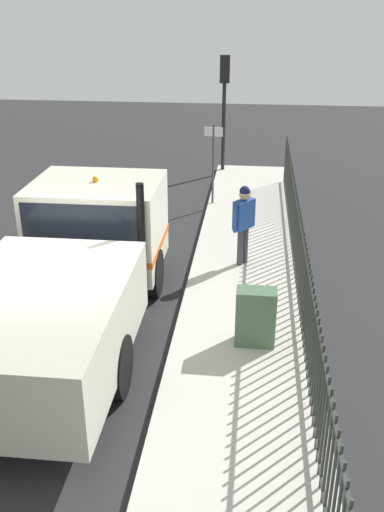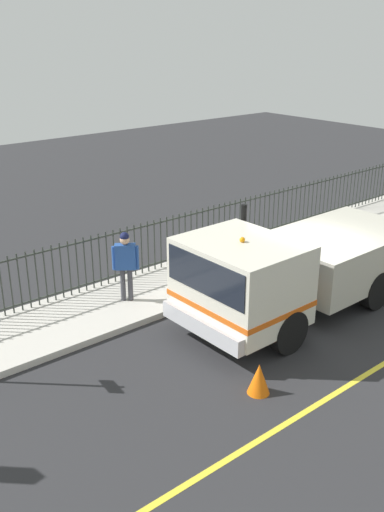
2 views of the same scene
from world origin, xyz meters
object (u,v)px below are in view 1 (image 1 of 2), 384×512
object	(u,v)px
worker_standing	(244,217)
traffic_cone	(40,245)
work_truck	(76,264)
utility_cabinet	(256,317)
traffic_light_near	(224,90)
street_sign	(213,155)

from	to	relation	value
worker_standing	traffic_cone	distance (m)	4.72
work_truck	utility_cabinet	distance (m)	3.25
worker_standing	utility_cabinet	distance (m)	3.23
utility_cabinet	work_truck	bearing A→B (deg)	171.10
traffic_light_near	utility_cabinet	bearing A→B (deg)	86.62
worker_standing	traffic_light_near	bearing A→B (deg)	-136.16
worker_standing	traffic_light_near	distance (m)	7.75
street_sign	traffic_light_near	bearing A→B (deg)	88.98
utility_cabinet	traffic_cone	distance (m)	5.96
traffic_light_near	utility_cabinet	distance (m)	10.98
worker_standing	traffic_cone	bearing A→B (deg)	-55.02
worker_standing	utility_cabinet	bearing A→B (deg)	42.60
work_truck	traffic_cone	world-z (taller)	work_truck
work_truck	traffic_cone	distance (m)	3.47
traffic_light_near	utility_cabinet	world-z (taller)	traffic_light_near
worker_standing	utility_cabinet	size ratio (longest dim) A/B	1.77
street_sign	work_truck	bearing A→B (deg)	-105.82
street_sign	worker_standing	bearing A→B (deg)	-76.39
work_truck	utility_cabinet	size ratio (longest dim) A/B	6.67
utility_cabinet	street_sign	xyz separation A→B (m)	(-1.27, 7.14, 0.89)
traffic_light_near	traffic_cone	bearing A→B (deg)	53.35
work_truck	traffic_light_near	bearing A→B (deg)	78.89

